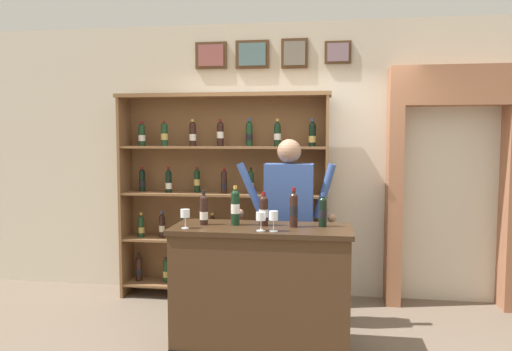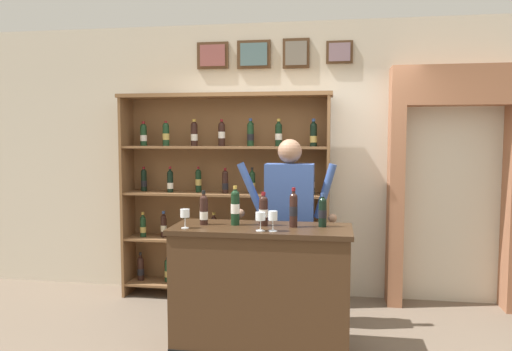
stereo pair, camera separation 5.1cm
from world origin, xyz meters
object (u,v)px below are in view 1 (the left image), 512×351
object	(u,v)px
tasting_bottle_riserva	(204,210)
wine_glass_right	(273,217)
wine_shelf	(224,192)
wine_glass_left	(185,214)
wine_glass_spare	(261,217)
tasting_bottle_prosecco	(323,211)
tasting_bottle_bianco	(294,209)
tasting_counter	(261,289)
tasting_bottle_super_tuscan	(235,206)
shopkeeper	(289,210)
tasting_bottle_chianti	(264,210)

from	to	relation	value
tasting_bottle_riserva	wine_glass_right	distance (m)	0.63
wine_shelf	wine_glass_right	bearing A→B (deg)	-64.22
wine_glass_left	wine_glass_spare	bearing A→B (deg)	-1.41
wine_shelf	tasting_bottle_prosecco	distance (m)	1.62
wine_shelf	tasting_bottle_bianco	bearing A→B (deg)	-56.00
tasting_counter	tasting_bottle_bianco	distance (m)	0.72
tasting_bottle_super_tuscan	wine_glass_right	xyz separation A→B (m)	(0.34, -0.22, -0.04)
shopkeeper	tasting_bottle_riserva	bearing A→B (deg)	-140.40
wine_glass_left	shopkeeper	bearing A→B (deg)	43.61
tasting_bottle_chianti	tasting_bottle_bianco	world-z (taller)	tasting_bottle_bianco
tasting_bottle_super_tuscan	wine_glass_left	xyz separation A→B (m)	(-0.37, -0.21, -0.04)
tasting_counter	tasting_bottle_bianco	xyz separation A→B (m)	(0.26, 0.03, 0.67)
tasting_bottle_riserva	tasting_bottle_prosecco	bearing A→B (deg)	3.27
tasting_bottle_riserva	tasting_bottle_chianti	bearing A→B (deg)	3.41
tasting_counter	wine_glass_left	xyz separation A→B (m)	(-0.59, -0.16, 0.63)
tasting_bottle_riserva	wine_glass_right	world-z (taller)	tasting_bottle_riserva
tasting_bottle_riserva	wine_glass_left	world-z (taller)	tasting_bottle_riserva
tasting_counter	tasting_bottle_prosecco	xyz separation A→B (m)	(0.49, 0.08, 0.65)
tasting_bottle_riserva	tasting_bottle_prosecco	distance (m)	0.98
wine_shelf	shopkeeper	bearing A→B (deg)	-43.09
shopkeeper	tasting_bottle_bianco	size ratio (longest dim) A/B	5.42
wine_shelf	tasting_bottle_chianti	distance (m)	1.37
wine_shelf	tasting_counter	bearing A→B (deg)	-65.39
tasting_bottle_bianco	wine_glass_spare	bearing A→B (deg)	-139.36
tasting_bottle_super_tuscan	tasting_bottle_prosecco	size ratio (longest dim) A/B	1.19
tasting_bottle_super_tuscan	wine_glass_right	distance (m)	0.41
wine_glass_right	wine_shelf	bearing A→B (deg)	115.78
tasting_bottle_bianco	wine_glass_spare	world-z (taller)	tasting_bottle_bianco
tasting_counter	tasting_bottle_chianti	world-z (taller)	tasting_bottle_chianti
tasting_bottle_prosecco	tasting_bottle_chianti	bearing A→B (deg)	-176.87
shopkeeper	wine_glass_spare	distance (m)	0.76
wine_glass_spare	tasting_bottle_prosecco	bearing A→B (deg)	28.33
wine_shelf	tasting_bottle_riserva	world-z (taller)	wine_shelf
tasting_bottle_prosecco	wine_glass_left	bearing A→B (deg)	-167.55
tasting_counter	tasting_bottle_bianco	world-z (taller)	tasting_bottle_bianco
shopkeeper	tasting_bottle_riserva	distance (m)	0.86
wine_glass_right	wine_glass_spare	distance (m)	0.10
tasting_bottle_riserva	tasting_bottle_bianco	bearing A→B (deg)	0.53
shopkeeper	wine_glass_spare	size ratio (longest dim) A/B	11.79
tasting_bottle_bianco	wine_glass_right	bearing A→B (deg)	-124.83
wine_shelf	wine_glass_left	size ratio (longest dim) A/B	14.78
tasting_counter	wine_glass_spare	bearing A→B (deg)	-83.57
wine_glass_spare	wine_glass_left	distance (m)	0.61
tasting_bottle_prosecco	wine_glass_spare	size ratio (longest dim) A/B	1.86
tasting_bottle_prosecco	wine_glass_right	bearing A→B (deg)	-145.93
wine_shelf	wine_glass_spare	size ratio (longest dim) A/B	15.45
tasting_bottle_chianti	tasting_bottle_super_tuscan	bearing A→B (deg)	-178.31
tasting_bottle_chianti	tasting_bottle_prosecco	world-z (taller)	tasting_bottle_chianti
wine_glass_left	tasting_bottle_riserva	bearing A→B (deg)	60.12
tasting_bottle_riserva	tasting_bottle_super_tuscan	xyz separation A→B (m)	(0.26, 0.02, 0.03)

